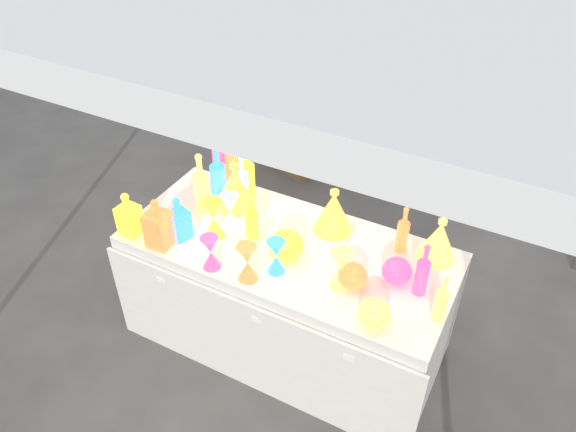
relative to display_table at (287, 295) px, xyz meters
The scene contains 30 objects.
ground 0.37m from the display_table, 90.00° to the left, with size 80.00×80.00×0.00m, color #5C5A55.
display_table is the anchor object (origin of this frame).
cardboard_box_closed 2.04m from the display_table, 115.69° to the left, with size 0.55×0.40×0.40m, color olive.
cardboard_box_flat 2.51m from the display_table, 93.03° to the left, with size 0.74×0.53×0.06m, color olive.
bottle_0 0.76m from the display_table, 144.72° to the left, with size 0.09×0.09×0.34m, color #BB4511, non-canonical shape.
bottle_2 0.88m from the display_table, 148.00° to the left, with size 0.09×0.09×0.42m, color orange, non-canonical shape.
bottle_3 0.93m from the display_table, 151.41° to the left, with size 0.09×0.09×0.34m, color #1E3CB3, non-canonical shape.
bottle_4 0.81m from the display_table, behind, with size 0.09×0.09×0.38m, color #127155, non-canonical shape.
bottle_5 0.72m from the display_table, 151.33° to the left, with size 0.07×0.07×0.33m, color #B6245F, non-canonical shape.
bottle_6 0.55m from the display_table, behind, with size 0.07×0.07×0.27m, color #BB4511, non-canonical shape.
bottle_7 0.81m from the display_table, 161.80° to the left, with size 0.09×0.09×0.38m, color green, non-canonical shape.
decanter_0 1.00m from the display_table, 159.56° to the right, with size 0.11×0.11×0.27m, color #BB4511, non-canonical shape.
decanter_1 0.86m from the display_table, 153.59° to the right, with size 0.13×0.13×0.30m, color orange, non-canonical shape.
decanter_2 0.78m from the display_table, 160.04° to the right, with size 0.10×0.10×0.26m, color green, non-canonical shape.
hourglass_0 0.57m from the display_table, 100.81° to the right, with size 0.11×0.11×0.21m, color orange, non-canonical shape.
hourglass_1 0.63m from the display_table, 129.75° to the right, with size 0.10×0.10×0.19m, color #1E3CB3, non-canonical shape.
hourglass_2 0.62m from the display_table, 20.65° to the right, with size 0.11×0.11×0.22m, color #127155, non-canonical shape.
hourglass_3 0.60m from the display_table, behind, with size 0.11×0.11×0.21m, color #B6245F, non-canonical shape.
hourglass_4 0.64m from the display_table, 165.05° to the right, with size 0.12×0.12×0.23m, color #BB4511, non-canonical shape.
hourglass_5 0.51m from the display_table, 78.31° to the right, with size 0.10×0.10×0.19m, color green, non-canonical shape.
globe_0 0.46m from the display_table, 65.02° to the right, with size 0.19×0.19×0.15m, color #BB4511, non-canonical shape.
globe_1 0.80m from the display_table, 25.99° to the right, with size 0.15×0.15×0.12m, color #127155, non-canonical shape.
globe_2 0.62m from the display_table, 15.44° to the right, with size 0.15×0.15×0.12m, color orange, non-canonical shape.
globe_3 0.75m from the display_table, ahead, with size 0.15×0.15×0.12m, color #1E3CB3, non-canonical shape.
lampshade_0 0.70m from the display_table, 156.81° to the left, with size 0.24×0.24×0.28m, color #E8F834, non-canonical shape.
lampshade_1 0.58m from the display_table, 57.95° to the left, with size 0.22×0.22×0.26m, color #E8F834, non-canonical shape.
lampshade_3 0.93m from the display_table, 21.61° to the left, with size 0.21×0.21×0.25m, color #127155, non-canonical shape.
bottle_9 0.80m from the display_table, 25.31° to the left, with size 0.06×0.06×0.28m, color orange, non-canonical shape.
bottle_10 0.90m from the display_table, ahead, with size 0.07×0.07×0.30m, color #1E3CB3, non-canonical shape.
bottle_11 1.01m from the display_table, ahead, with size 0.06×0.06×0.27m, color #127155, non-canonical shape.
Camera 1 is at (1.07, -2.02, 2.74)m, focal length 35.00 mm.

